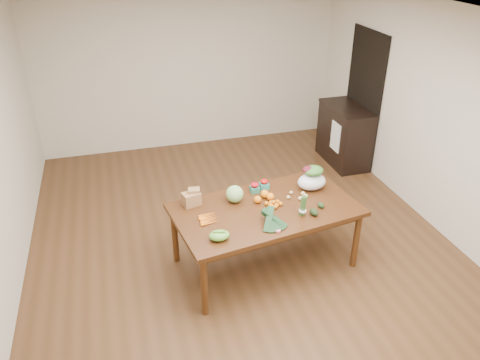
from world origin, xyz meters
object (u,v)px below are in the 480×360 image
object	(u,v)px
kale_bunch	(274,220)
salad_bag	(312,179)
mandarin_cluster	(274,203)
asparagus_bundle	(303,206)
cabbage	(235,194)
paper_bag	(191,198)
cabinet	(344,135)
dining_table	(265,236)

from	to	relation	value
kale_bunch	salad_bag	distance (m)	0.92
mandarin_cluster	asparagus_bundle	bearing A→B (deg)	-49.36
cabbage	kale_bunch	distance (m)	0.63
asparagus_bundle	salad_bag	world-z (taller)	salad_bag
salad_bag	paper_bag	bearing A→B (deg)	178.50
mandarin_cluster	kale_bunch	world-z (taller)	kale_bunch
mandarin_cluster	asparagus_bundle	size ratio (longest dim) A/B	0.72
cabinet	paper_bag	distance (m)	3.41
dining_table	asparagus_bundle	world-z (taller)	asparagus_bundle
dining_table	paper_bag	distance (m)	0.93
kale_bunch	mandarin_cluster	bearing A→B (deg)	61.64
paper_bag	mandarin_cluster	bearing A→B (deg)	-17.95
dining_table	salad_bag	distance (m)	0.85
paper_bag	cabbage	bearing A→B (deg)	-8.20
dining_table	kale_bunch	distance (m)	0.58
paper_bag	salad_bag	bearing A→B (deg)	-1.50
paper_bag	cabbage	size ratio (longest dim) A/B	1.29
mandarin_cluster	salad_bag	world-z (taller)	salad_bag
mandarin_cluster	paper_bag	bearing A→B (deg)	162.05
dining_table	mandarin_cluster	size ratio (longest dim) A/B	10.95
cabbage	salad_bag	distance (m)	0.93
paper_bag	asparagus_bundle	xyz separation A→B (m)	(1.08, -0.54, 0.04)
asparagus_bundle	cabbage	bearing A→B (deg)	133.46
paper_bag	asparagus_bundle	size ratio (longest dim) A/B	1.00
cabbage	asparagus_bundle	world-z (taller)	asparagus_bundle
kale_bunch	paper_bag	bearing A→B (deg)	129.18
dining_table	cabinet	world-z (taller)	cabinet
cabbage	asparagus_bundle	size ratio (longest dim) A/B	0.77
dining_table	cabbage	xyz separation A→B (m)	(-0.29, 0.22, 0.47)
cabinet	asparagus_bundle	distance (m)	3.00
cabbage	cabinet	bearing A→B (deg)	39.34
mandarin_cluster	kale_bunch	bearing A→B (deg)	-109.68
cabbage	salad_bag	xyz separation A→B (m)	(0.93, 0.03, 0.03)
cabinet	cabbage	xyz separation A→B (m)	(-2.36, -1.93, 0.38)
kale_bunch	salad_bag	world-z (taller)	salad_bag
kale_bunch	asparagus_bundle	size ratio (longest dim) A/B	1.60
paper_bag	asparagus_bundle	bearing A→B (deg)	-26.63
dining_table	kale_bunch	xyz separation A→B (m)	(-0.04, -0.37, 0.45)
dining_table	kale_bunch	bearing A→B (deg)	-105.29
salad_bag	asparagus_bundle	bearing A→B (deg)	-122.46
dining_table	salad_bag	bearing A→B (deg)	12.44
cabbage	mandarin_cluster	distance (m)	0.44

